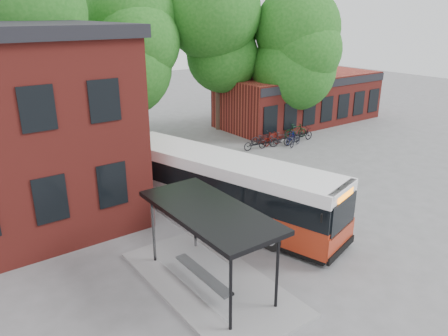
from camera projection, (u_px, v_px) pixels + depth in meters
ground at (284, 236)px, 18.46m from camera, size 100.00×100.00×0.00m
shop_row at (300, 98)px, 36.73m from camera, size 14.00×6.20×4.00m
bus_shelter at (210, 247)px, 14.70m from camera, size 3.60×7.00×2.90m
bike_rail at (282, 141)px, 31.13m from camera, size 5.20×0.10×0.38m
tree_0 at (23, 74)px, 25.38m from camera, size 7.92×7.92×11.00m
tree_1 at (127, 68)px, 30.13m from camera, size 7.92×7.92×10.40m
tree_2 at (218, 59)px, 33.17m from camera, size 7.92×7.92×11.00m
tree_3 at (302, 71)px, 33.21m from camera, size 7.04×7.04×9.28m
city_bus at (223, 188)px, 19.55m from camera, size 5.55×11.73×2.92m
bicycle_0 at (255, 143)px, 29.69m from camera, size 1.86×0.86×0.94m
bicycle_1 at (272, 139)px, 30.61m from camera, size 1.63×0.48×0.98m
bicycle_2 at (262, 138)px, 30.88m from camera, size 1.84×1.06×0.92m
bicycle_3 at (281, 139)px, 30.34m from camera, size 1.80×1.09×1.04m
bicycle_4 at (295, 140)px, 30.51m from camera, size 1.68×1.12×0.84m
bicycle_5 at (291, 138)px, 31.03m from camera, size 1.54×0.89×0.89m
bicycle_6 at (303, 135)px, 31.69m from camera, size 1.84×0.67×0.96m
bicycle_7 at (295, 131)px, 32.42m from camera, size 1.87×1.02×1.08m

